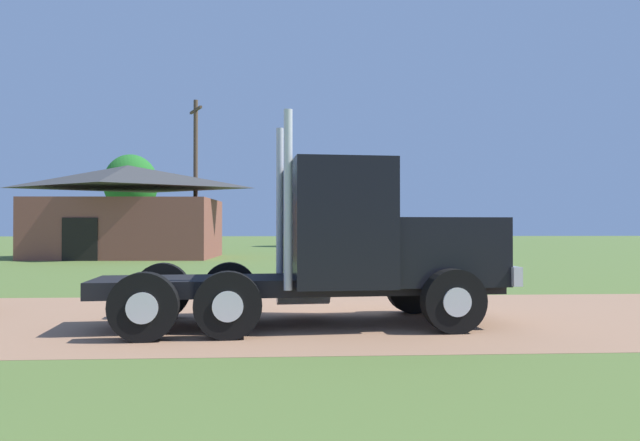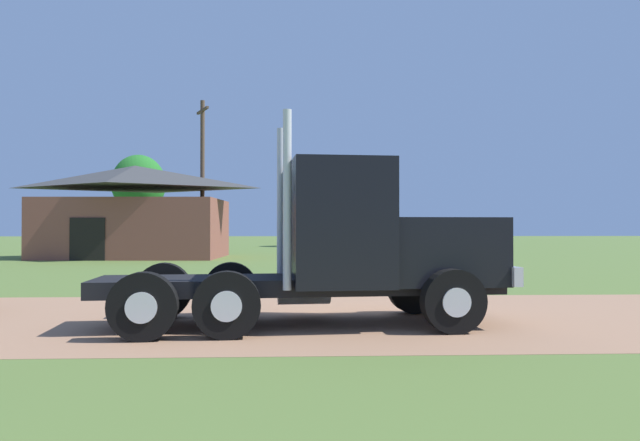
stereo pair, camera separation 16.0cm
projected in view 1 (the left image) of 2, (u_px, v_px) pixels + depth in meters
ground_plane at (357, 317)px, 11.20m from camera, size 200.00×200.00×0.00m
dirt_track at (357, 317)px, 11.20m from camera, size 120.00×6.79×0.01m
truck_foreground_white at (350, 249)px, 10.42m from camera, size 7.21×3.06×3.60m
shed_building at (128, 213)px, 32.82m from camera, size 10.36×6.84×5.18m
utility_pole_far at (196, 173)px, 35.17m from camera, size 1.04×2.06×9.35m
tree_left at (131, 184)px, 42.45m from camera, size 3.84×3.84×6.98m
tree_mid at (336, 189)px, 51.86m from camera, size 4.66×4.66×7.63m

